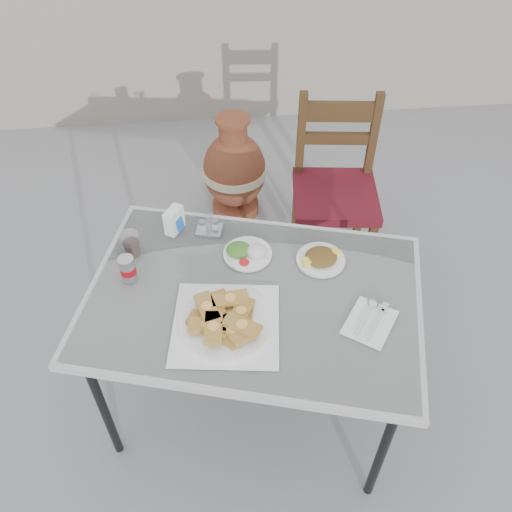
{
  "coord_description": "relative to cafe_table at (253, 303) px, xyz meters",
  "views": [
    {
      "loc": [
        -0.08,
        -1.22,
        2.17
      ],
      "look_at": [
        0.05,
        0.06,
        0.86
      ],
      "focal_mm": 38.0,
      "sensor_mm": 36.0,
      "label": 1
    }
  ],
  "objects": [
    {
      "name": "ground",
      "position": [
        -0.03,
        -0.01,
        -0.67
      ],
      "size": [
        80.0,
        80.0,
        0.0
      ],
      "primitive_type": "plane",
      "color": "slate",
      "rests_on": "ground"
    },
    {
      "name": "cafe_table",
      "position": [
        0.0,
        0.0,
        0.0
      ],
      "size": [
        1.35,
        1.08,
        0.72
      ],
      "rotation": [
        0.0,
        0.0,
        -0.26
      ],
      "color": "black",
      "rests_on": "ground"
    },
    {
      "name": "pide_plate",
      "position": [
        -0.1,
        -0.12,
        0.08
      ],
      "size": [
        0.4,
        0.4,
        0.07
      ],
      "rotation": [
        0.0,
        0.0,
        -0.12
      ],
      "color": "white",
      "rests_on": "cafe_table"
    },
    {
      "name": "salad_rice_plate",
      "position": [
        -0.0,
        0.2,
        0.07
      ],
      "size": [
        0.19,
        0.19,
        0.05
      ],
      "color": "white",
      "rests_on": "cafe_table"
    },
    {
      "name": "salad_chopped_plate",
      "position": [
        0.27,
        0.14,
        0.07
      ],
      "size": [
        0.18,
        0.18,
        0.04
      ],
      "color": "white",
      "rests_on": "cafe_table"
    },
    {
      "name": "soda_can",
      "position": [
        -0.44,
        0.12,
        0.1
      ],
      "size": [
        0.06,
        0.06,
        0.1
      ],
      "color": "silver",
      "rests_on": "cafe_table"
    },
    {
      "name": "cola_glass",
      "position": [
        -0.43,
        0.25,
        0.09
      ],
      "size": [
        0.07,
        0.07,
        0.1
      ],
      "color": "white",
      "rests_on": "cafe_table"
    },
    {
      "name": "napkin_holder",
      "position": [
        -0.28,
        0.36,
        0.1
      ],
      "size": [
        0.08,
        0.1,
        0.1
      ],
      "rotation": [
        0.0,
        0.0,
        -0.55
      ],
      "color": "white",
      "rests_on": "cafe_table"
    },
    {
      "name": "condiment_caddy",
      "position": [
        -0.14,
        0.34,
        0.07
      ],
      "size": [
        0.12,
        0.1,
        0.07
      ],
      "rotation": [
        0.0,
        0.0,
        -0.22
      ],
      "color": "#B9B9C0",
      "rests_on": "cafe_table"
    },
    {
      "name": "cutlery_napkin",
      "position": [
        0.39,
        -0.15,
        0.05
      ],
      "size": [
        0.22,
        0.23,
        0.01
      ],
      "rotation": [
        0.0,
        0.0,
        -0.61
      ],
      "color": "white",
      "rests_on": "cafe_table"
    },
    {
      "name": "chair",
      "position": [
        0.49,
        0.85,
        -0.18
      ],
      "size": [
        0.46,
        0.46,
        0.93
      ],
      "rotation": [
        0.0,
        0.0,
        -0.12
      ],
      "color": "#361F0E",
      "rests_on": "ground"
    },
    {
      "name": "terracotta_urn",
      "position": [
        0.01,
        1.29,
        -0.37
      ],
      "size": [
        0.37,
        0.37,
        0.64
      ],
      "color": "brown",
      "rests_on": "ground"
    },
    {
      "name": "back_wall",
      "position": [
        -0.03,
        2.49,
        -0.07
      ],
      "size": [
        6.0,
        0.25,
        1.2
      ],
      "primitive_type": "cube",
      "color": "gray",
      "rests_on": "ground"
    }
  ]
}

